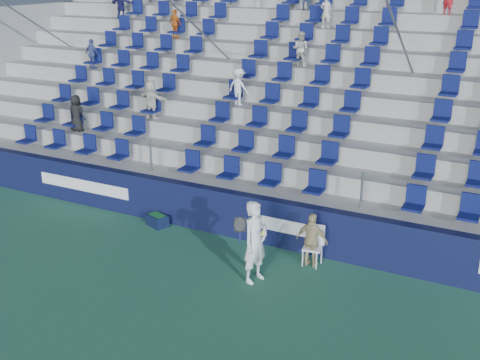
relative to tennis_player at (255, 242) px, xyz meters
name	(u,v)px	position (x,y,z in m)	size (l,w,h in m)	color
ground	(172,292)	(-1.36, -1.29, -0.94)	(70.00, 70.00, 0.00)	#2D694C
sponsor_wall	(239,215)	(-1.35, 1.86, -0.34)	(24.00, 0.32, 1.20)	#0E1336
grandstand	(312,115)	(-1.37, 6.96, 1.19)	(24.00, 8.17, 6.63)	#A2A29D
tennis_player	(255,242)	(0.00, 0.00, 0.00)	(0.70, 0.77, 1.87)	silver
line_judge_chair	(314,242)	(0.87, 1.36, -0.40)	(0.48, 0.49, 0.95)	white
line_judge	(312,240)	(0.87, 1.21, -0.28)	(0.77, 0.32, 1.31)	tan
ball_bin	(157,220)	(-3.63, 1.46, -0.76)	(0.67, 0.56, 0.32)	black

